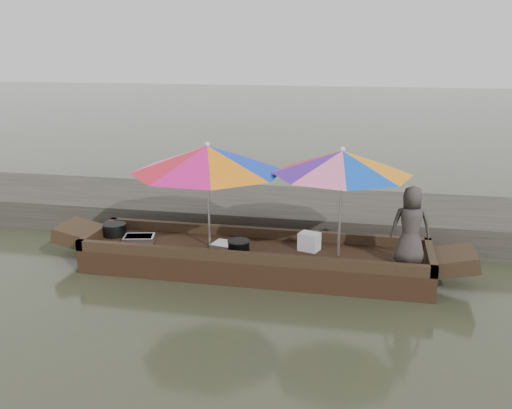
% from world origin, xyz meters
% --- Properties ---
extents(water, '(80.00, 80.00, 0.00)m').
position_xyz_m(water, '(0.00, 0.00, 0.00)').
color(water, '#343B27').
rests_on(water, ground).
extents(dock, '(22.00, 2.20, 0.50)m').
position_xyz_m(dock, '(0.00, 2.20, 0.25)').
color(dock, '#2D2B26').
rests_on(dock, ground).
extents(boat_hull, '(5.03, 1.20, 0.35)m').
position_xyz_m(boat_hull, '(0.00, 0.00, 0.17)').
color(boat_hull, black).
rests_on(boat_hull, water).
extents(cooking_pot, '(0.36, 0.36, 0.19)m').
position_xyz_m(cooking_pot, '(-2.27, 0.16, 0.44)').
color(cooking_pot, black).
rests_on(cooking_pot, boat_hull).
extents(tray_crayfish, '(0.51, 0.41, 0.09)m').
position_xyz_m(tray_crayfish, '(-1.78, -0.03, 0.39)').
color(tray_crayfish, silver).
rests_on(tray_crayfish, boat_hull).
extents(tray_scallop, '(0.51, 0.40, 0.06)m').
position_xyz_m(tray_scallop, '(-0.40, -0.00, 0.38)').
color(tray_scallop, silver).
rests_on(tray_scallop, boat_hull).
extents(charcoal_grill, '(0.31, 0.31, 0.14)m').
position_xyz_m(charcoal_grill, '(-0.21, -0.12, 0.42)').
color(charcoal_grill, black).
rests_on(charcoal_grill, boat_hull).
extents(supply_bag, '(0.33, 0.30, 0.26)m').
position_xyz_m(supply_bag, '(0.78, 0.13, 0.48)').
color(supply_bag, silver).
rests_on(supply_bag, boat_hull).
extents(vendor, '(0.55, 0.37, 1.09)m').
position_xyz_m(vendor, '(2.17, -0.13, 0.89)').
color(vendor, '#3C3532').
rests_on(vendor, boat_hull).
extents(umbrella_bow, '(2.80, 2.80, 1.55)m').
position_xyz_m(umbrella_bow, '(-0.68, 0.00, 1.12)').
color(umbrella_bow, '#4714A5').
rests_on(umbrella_bow, boat_hull).
extents(umbrella_stern, '(2.13, 2.13, 1.55)m').
position_xyz_m(umbrella_stern, '(1.21, 0.00, 1.12)').
color(umbrella_stern, yellow).
rests_on(umbrella_stern, boat_hull).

